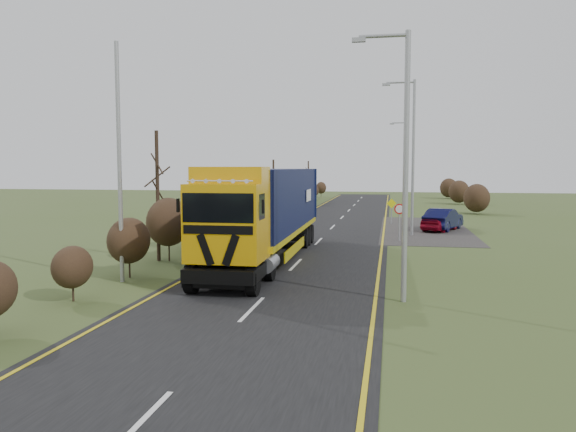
{
  "coord_description": "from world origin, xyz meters",
  "views": [
    {
      "loc": [
        4.15,
        -20.44,
        4.38
      ],
      "look_at": [
        -0.2,
        3.17,
        2.28
      ],
      "focal_mm": 35.0,
      "sensor_mm": 36.0,
      "label": 1
    }
  ],
  "objects_px": {
    "streetlight_near": "(403,155)",
    "car_red_hatchback": "(439,222)",
    "car_blue_sedan": "(443,219)",
    "lorry": "(267,208)",
    "speed_sign": "(399,215)"
  },
  "relations": [
    {
      "from": "streetlight_near",
      "to": "car_red_hatchback",
      "type": "bearing_deg",
      "value": 82.07
    },
    {
      "from": "car_blue_sedan",
      "to": "streetlight_near",
      "type": "bearing_deg",
      "value": 103.33
    },
    {
      "from": "lorry",
      "to": "car_red_hatchback",
      "type": "relative_size",
      "value": 4.15
    },
    {
      "from": "car_red_hatchback",
      "to": "streetlight_near",
      "type": "distance_m",
      "value": 21.66
    },
    {
      "from": "car_red_hatchback",
      "to": "car_blue_sedan",
      "type": "xyz_separation_m",
      "value": [
        0.31,
        0.66,
        0.11
      ]
    },
    {
      "from": "lorry",
      "to": "speed_sign",
      "type": "distance_m",
      "value": 10.29
    },
    {
      "from": "car_red_hatchback",
      "to": "car_blue_sedan",
      "type": "bearing_deg",
      "value": -90.36
    },
    {
      "from": "lorry",
      "to": "car_red_hatchback",
      "type": "xyz_separation_m",
      "value": [
        8.93,
        14.05,
        -1.84
      ]
    },
    {
      "from": "streetlight_near",
      "to": "speed_sign",
      "type": "bearing_deg",
      "value": 89.41
    },
    {
      "from": "streetlight_near",
      "to": "speed_sign",
      "type": "height_order",
      "value": "streetlight_near"
    },
    {
      "from": "lorry",
      "to": "car_red_hatchback",
      "type": "bearing_deg",
      "value": 56.72
    },
    {
      "from": "streetlight_near",
      "to": "speed_sign",
      "type": "distance_m",
      "value": 15.54
    },
    {
      "from": "speed_sign",
      "to": "lorry",
      "type": "bearing_deg",
      "value": -126.94
    },
    {
      "from": "car_red_hatchback",
      "to": "car_blue_sedan",
      "type": "distance_m",
      "value": 0.74
    },
    {
      "from": "speed_sign",
      "to": "streetlight_near",
      "type": "bearing_deg",
      "value": -90.59
    }
  ]
}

